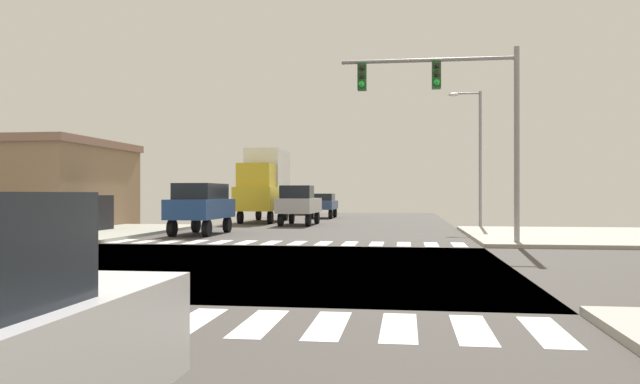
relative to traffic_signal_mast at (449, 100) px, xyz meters
The scene contains 13 objects.
ground 10.70m from the traffic_signal_mast, 129.48° to the right, with size 90.00×90.00×0.05m.
sidewalk_corner_ne 10.04m from the traffic_signal_mast, 34.25° to the left, with size 12.00×12.00×0.14m.
sidewalk_corner_nw 20.20m from the traffic_signal_mast, 165.66° to the left, with size 12.00×12.00×0.14m.
crosswalk_near 16.59m from the traffic_signal_mast, 113.04° to the right, with size 13.50×2.00×0.01m.
crosswalk_far 8.11m from the traffic_signal_mast, behind, with size 13.50×2.00×0.01m.
traffic_signal_mast is the anchor object (origin of this frame).
street_lamp 11.54m from the traffic_signal_mast, 79.41° to the left, with size 1.78×0.32×7.39m.
bank_building 25.13m from the traffic_signal_mast, 160.59° to the left, with size 13.89×9.15×4.74m.
sedan_crossing_1 34.28m from the traffic_signal_mast, 108.69° to the left, with size 1.80×4.30×1.88m.
sedan_leading_3 26.19m from the traffic_signal_mast, 107.80° to the left, with size 1.80×4.30×1.88m.
pickup_trailing_1 16.17m from the traffic_signal_mast, 120.30° to the left, with size 2.00×5.10×2.35m.
box_truck_middle_1 20.82m from the traffic_signal_mast, 121.88° to the left, with size 2.40×7.20×4.85m.
suv_outer_3 12.41m from the traffic_signal_mast, 157.73° to the left, with size 1.96×4.60×2.34m.
Camera 1 is at (4.36, -16.15, 1.87)m, focal length 35.27 mm.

